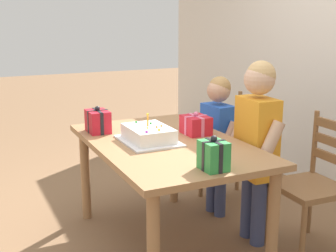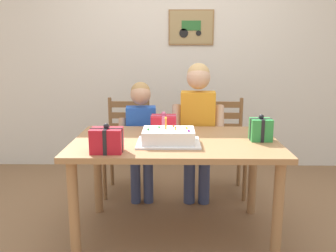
# 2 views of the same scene
# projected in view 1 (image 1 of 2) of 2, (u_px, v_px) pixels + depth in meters

# --- Properties ---
(ground_plane) EXTENTS (20.00, 20.00, 0.00)m
(ground_plane) POSITION_uv_depth(u_px,v_px,m) (166.00, 244.00, 3.17)
(ground_plane) COLOR #846042
(dining_table) EXTENTS (1.49, 0.93, 0.75)m
(dining_table) POSITION_uv_depth(u_px,v_px,m) (166.00, 155.00, 3.01)
(dining_table) COLOR #9E7047
(dining_table) RESTS_ON ground
(birthday_cake) EXTENTS (0.44, 0.34, 0.19)m
(birthday_cake) POSITION_uv_depth(u_px,v_px,m) (148.00, 135.00, 2.97)
(birthday_cake) COLOR silver
(birthday_cake) RESTS_ON dining_table
(gift_box_red_large) EXTENTS (0.16, 0.13, 0.19)m
(gift_box_red_large) POSITION_uv_depth(u_px,v_px,m) (214.00, 155.00, 2.42)
(gift_box_red_large) COLOR #2D8E42
(gift_box_red_large) RESTS_ON dining_table
(gift_box_beside_cake) EXTENTS (0.21, 0.15, 0.19)m
(gift_box_beside_cake) POSITION_uv_depth(u_px,v_px,m) (98.00, 121.00, 3.22)
(gift_box_beside_cake) COLOR red
(gift_box_beside_cake) RESTS_ON dining_table
(gift_box_corner_small) EXTENTS (0.20, 0.17, 0.16)m
(gift_box_corner_small) POSITION_uv_depth(u_px,v_px,m) (196.00, 125.00, 3.17)
(gift_box_corner_small) COLOR red
(gift_box_corner_small) RESTS_ON dining_table
(chair_left) EXTENTS (0.42, 0.42, 0.92)m
(chair_left) POSITION_uv_depth(u_px,v_px,m) (236.00, 148.00, 3.83)
(chair_left) COLOR brown
(chair_left) RESTS_ON ground
(chair_right) EXTENTS (0.43, 0.43, 0.92)m
(chair_right) POSITION_uv_depth(u_px,v_px,m) (314.00, 184.00, 3.01)
(chair_right) COLOR brown
(chair_right) RESTS_ON ground
(child_older) EXTENTS (0.47, 0.27, 1.28)m
(child_older) POSITION_uv_depth(u_px,v_px,m) (257.00, 135.00, 3.05)
(child_older) COLOR #38426B
(child_older) RESTS_ON ground
(child_younger) EXTENTS (0.41, 0.24, 1.12)m
(child_younger) POSITION_uv_depth(u_px,v_px,m) (217.00, 132.00, 3.51)
(child_younger) COLOR #38426B
(child_younger) RESTS_ON ground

